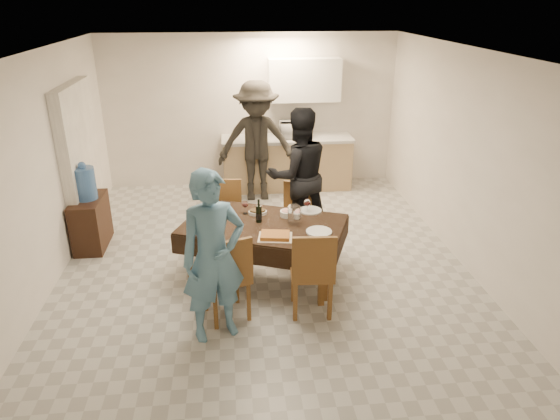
{
  "coord_description": "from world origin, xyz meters",
  "views": [
    {
      "loc": [
        -0.38,
        -5.59,
        3.15
      ],
      "look_at": [
        0.17,
        -0.3,
        0.85
      ],
      "focal_mm": 32.0,
      "sensor_mm": 36.0,
      "label": 1
    }
  ],
  "objects_px": {
    "person_near": "(213,257)",
    "dining_table": "(264,226)",
    "microwave": "(295,129)",
    "water_pitcher": "(294,215)",
    "water_jug": "(85,184)",
    "savoury_tart": "(275,236)",
    "person_kitchen": "(257,142)",
    "person_far": "(298,175)",
    "wine_bottle": "(259,210)",
    "console": "(91,222)"
  },
  "relations": [
    {
      "from": "person_kitchen",
      "to": "water_jug",
      "type": "bearing_deg",
      "value": -146.96
    },
    {
      "from": "person_near",
      "to": "dining_table",
      "type": "bearing_deg",
      "value": 42.44
    },
    {
      "from": "dining_table",
      "to": "water_pitcher",
      "type": "relative_size",
      "value": 9.36
    },
    {
      "from": "console",
      "to": "dining_table",
      "type": "bearing_deg",
      "value": -25.19
    },
    {
      "from": "water_pitcher",
      "to": "person_far",
      "type": "bearing_deg",
      "value": 79.7
    },
    {
      "from": "person_far",
      "to": "dining_table",
      "type": "bearing_deg",
      "value": 50.08
    },
    {
      "from": "dining_table",
      "to": "water_jug",
      "type": "xyz_separation_m",
      "value": [
        -2.25,
        1.06,
        0.22
      ]
    },
    {
      "from": "water_jug",
      "to": "microwave",
      "type": "bearing_deg",
      "value": 33.19
    },
    {
      "from": "wine_bottle",
      "to": "person_far",
      "type": "xyz_separation_m",
      "value": [
        0.6,
        1.0,
        0.06
      ]
    },
    {
      "from": "dining_table",
      "to": "savoury_tart",
      "type": "distance_m",
      "value": 0.4
    },
    {
      "from": "console",
      "to": "microwave",
      "type": "bearing_deg",
      "value": 33.19
    },
    {
      "from": "dining_table",
      "to": "person_kitchen",
      "type": "distance_m",
      "value": 2.59
    },
    {
      "from": "console",
      "to": "microwave",
      "type": "xyz_separation_m",
      "value": [
        3.01,
        1.97,
        0.7
      ]
    },
    {
      "from": "console",
      "to": "person_kitchen",
      "type": "bearing_deg",
      "value": 33.04
    },
    {
      "from": "savoury_tart",
      "to": "microwave",
      "type": "bearing_deg",
      "value": 79.13
    },
    {
      "from": "wine_bottle",
      "to": "person_kitchen",
      "type": "xyz_separation_m",
      "value": [
        0.13,
        2.53,
        0.12
      ]
    },
    {
      "from": "savoury_tart",
      "to": "person_kitchen",
      "type": "height_order",
      "value": "person_kitchen"
    },
    {
      "from": "console",
      "to": "savoury_tart",
      "type": "height_order",
      "value": "savoury_tart"
    },
    {
      "from": "person_near",
      "to": "person_far",
      "type": "relative_size",
      "value": 0.95
    },
    {
      "from": "savoury_tart",
      "to": "person_kitchen",
      "type": "relative_size",
      "value": 0.19
    },
    {
      "from": "savoury_tart",
      "to": "water_jug",
      "type": "bearing_deg",
      "value": 148.53
    },
    {
      "from": "wine_bottle",
      "to": "water_jug",
      "type": "bearing_deg",
      "value": 155.37
    },
    {
      "from": "wine_bottle",
      "to": "person_kitchen",
      "type": "relative_size",
      "value": 0.15
    },
    {
      "from": "wine_bottle",
      "to": "savoury_tart",
      "type": "bearing_deg",
      "value": -70.77
    },
    {
      "from": "water_pitcher",
      "to": "person_near",
      "type": "relative_size",
      "value": 0.13
    },
    {
      "from": "water_jug",
      "to": "water_pitcher",
      "type": "relative_size",
      "value": 1.91
    },
    {
      "from": "dining_table",
      "to": "savoury_tart",
      "type": "height_order",
      "value": "savoury_tart"
    },
    {
      "from": "water_jug",
      "to": "wine_bottle",
      "type": "height_order",
      "value": "water_jug"
    },
    {
      "from": "savoury_tart",
      "to": "person_kitchen",
      "type": "xyz_separation_m",
      "value": [
        -0.02,
        2.96,
        0.24
      ]
    },
    {
      "from": "wine_bottle",
      "to": "water_pitcher",
      "type": "xyz_separation_m",
      "value": [
        0.4,
        -0.1,
        -0.03
      ]
    },
    {
      "from": "person_far",
      "to": "person_near",
      "type": "bearing_deg",
      "value": 50.08
    },
    {
      "from": "dining_table",
      "to": "console",
      "type": "height_order",
      "value": "dining_table"
    },
    {
      "from": "wine_bottle",
      "to": "person_near",
      "type": "xyz_separation_m",
      "value": [
        -0.5,
        -1.1,
        0.01
      ]
    },
    {
      "from": "microwave",
      "to": "person_near",
      "type": "relative_size",
      "value": 0.29
    },
    {
      "from": "wine_bottle",
      "to": "person_far",
      "type": "bearing_deg",
      "value": 59.04
    },
    {
      "from": "dining_table",
      "to": "water_jug",
      "type": "bearing_deg",
      "value": 176.39
    },
    {
      "from": "water_pitcher",
      "to": "console",
      "type": "bearing_deg",
      "value": 156.91
    },
    {
      "from": "water_jug",
      "to": "person_far",
      "type": "height_order",
      "value": "person_far"
    },
    {
      "from": "water_pitcher",
      "to": "person_near",
      "type": "bearing_deg",
      "value": -131.99
    },
    {
      "from": "microwave",
      "to": "dining_table",
      "type": "bearing_deg",
      "value": 76.0
    },
    {
      "from": "wine_bottle",
      "to": "person_near",
      "type": "bearing_deg",
      "value": -114.44
    },
    {
      "from": "dining_table",
      "to": "console",
      "type": "distance_m",
      "value": 2.51
    },
    {
      "from": "person_near",
      "to": "person_far",
      "type": "bearing_deg",
      "value": 42.44
    },
    {
      "from": "water_jug",
      "to": "savoury_tart",
      "type": "xyz_separation_m",
      "value": [
        2.35,
        -1.44,
        -0.17
      ]
    },
    {
      "from": "console",
      "to": "person_near",
      "type": "xyz_separation_m",
      "value": [
        1.7,
        -2.11,
        0.52
      ]
    },
    {
      "from": "water_jug",
      "to": "savoury_tart",
      "type": "distance_m",
      "value": 2.76
    },
    {
      "from": "dining_table",
      "to": "water_jug",
      "type": "relative_size",
      "value": 4.9
    },
    {
      "from": "dining_table",
      "to": "microwave",
      "type": "bearing_deg",
      "value": 97.58
    },
    {
      "from": "microwave",
      "to": "water_pitcher",
      "type": "bearing_deg",
      "value": 82.51
    },
    {
      "from": "person_kitchen",
      "to": "person_near",
      "type": "bearing_deg",
      "value": -99.85
    }
  ]
}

